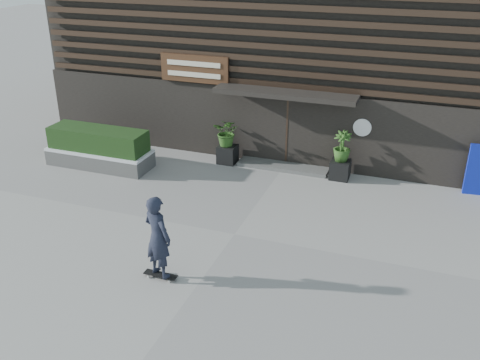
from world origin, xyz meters
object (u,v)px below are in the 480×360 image
at_px(planter_pot_left, 228,154).
at_px(skateboarder, 158,237).
at_px(raised_bed, 100,158).
at_px(planter_pot_right, 340,170).

xyz_separation_m(planter_pot_left, skateboarder, (1.01, -6.76, 0.76)).
height_order(planter_pot_left, skateboarder, skateboarder).
height_order(planter_pot_left, raised_bed, planter_pot_left).
distance_m(planter_pot_left, raised_bed, 4.24).
distance_m(planter_pot_right, raised_bed, 7.88).
distance_m(planter_pot_left, planter_pot_right, 3.80).
distance_m(raised_bed, skateboarder, 7.10).
xyz_separation_m(raised_bed, skateboarder, (4.90, -5.07, 0.81)).
bearing_deg(raised_bed, skateboarder, -45.96).
bearing_deg(planter_pot_left, raised_bed, -156.55).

